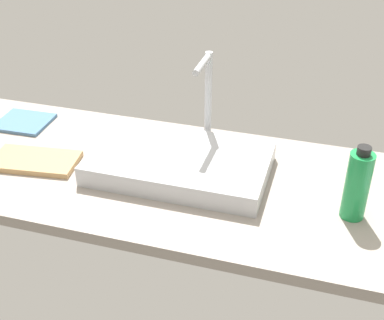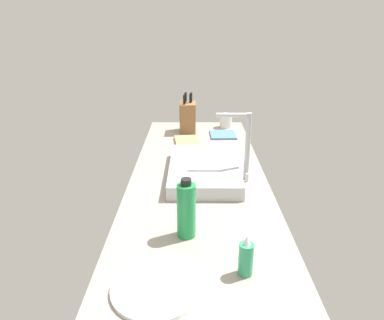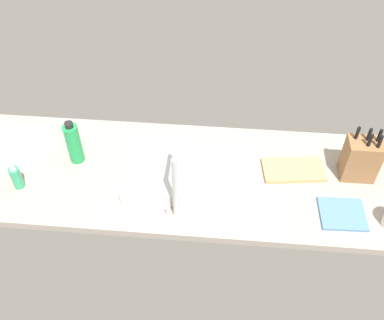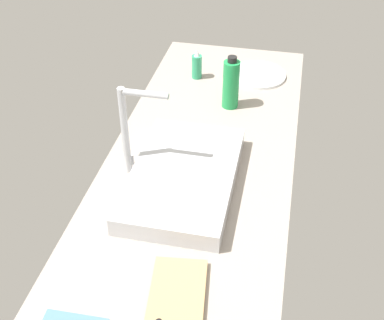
{
  "view_description": "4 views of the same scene",
  "coord_description": "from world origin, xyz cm",
  "px_view_note": "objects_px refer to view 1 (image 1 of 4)",
  "views": [
    {
      "loc": [
        36.79,
        -126.01,
        92.23
      ],
      "look_at": [
        -1.11,
        1.17,
        9.32
      ],
      "focal_mm": 49.37,
      "sensor_mm": 36.0,
      "label": 1
    },
    {
      "loc": [
        153.68,
        -2.37,
        74.53
      ],
      "look_at": [
        -5.62,
        -3.04,
        11.38
      ],
      "focal_mm": 33.84,
      "sensor_mm": 36.0,
      "label": 2
    },
    {
      "loc": [
        -17.55,
        127.77,
        144.77
      ],
      "look_at": [
        -6.06,
        -2.91,
        9.54
      ],
      "focal_mm": 40.89,
      "sensor_mm": 36.0,
      "label": 3
    },
    {
      "loc": [
        -124.93,
        -25.81,
        109.86
      ],
      "look_at": [
        -1.32,
        0.67,
        10.94
      ],
      "focal_mm": 46.63,
      "sensor_mm": 36.0,
      "label": 4
    }
  ],
  "objects_px": {
    "sink_basin": "(180,163)",
    "water_bottle": "(357,185)",
    "faucet": "(207,93)",
    "dish_towel": "(24,122)",
    "cutting_board": "(35,161)"
  },
  "relations": [
    {
      "from": "water_bottle",
      "to": "dish_towel",
      "type": "relative_size",
      "value": 1.2
    },
    {
      "from": "cutting_board",
      "to": "dish_towel",
      "type": "relative_size",
      "value": 1.48
    },
    {
      "from": "faucet",
      "to": "water_bottle",
      "type": "relative_size",
      "value": 1.47
    },
    {
      "from": "sink_basin",
      "to": "faucet",
      "type": "relative_size",
      "value": 1.68
    },
    {
      "from": "sink_basin",
      "to": "cutting_board",
      "type": "relative_size",
      "value": 2.01
    },
    {
      "from": "sink_basin",
      "to": "dish_towel",
      "type": "height_order",
      "value": "sink_basin"
    },
    {
      "from": "faucet",
      "to": "dish_towel",
      "type": "distance_m",
      "value": 0.69
    },
    {
      "from": "faucet",
      "to": "dish_towel",
      "type": "xyz_separation_m",
      "value": [
        -0.66,
        -0.04,
        -0.18
      ]
    },
    {
      "from": "sink_basin",
      "to": "faucet",
      "type": "xyz_separation_m",
      "value": [
        0.03,
        0.18,
        0.16
      ]
    },
    {
      "from": "sink_basin",
      "to": "water_bottle",
      "type": "bearing_deg",
      "value": -8.2
    },
    {
      "from": "sink_basin",
      "to": "dish_towel",
      "type": "distance_m",
      "value": 0.65
    },
    {
      "from": "faucet",
      "to": "cutting_board",
      "type": "relative_size",
      "value": 1.19
    },
    {
      "from": "faucet",
      "to": "dish_towel",
      "type": "height_order",
      "value": "faucet"
    },
    {
      "from": "water_bottle",
      "to": "sink_basin",
      "type": "bearing_deg",
      "value": 171.8
    },
    {
      "from": "sink_basin",
      "to": "water_bottle",
      "type": "distance_m",
      "value": 0.52
    }
  ]
}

